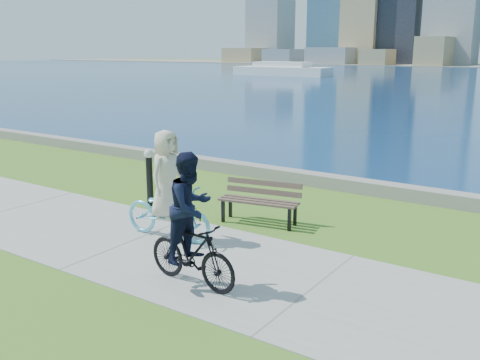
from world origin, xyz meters
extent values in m
plane|color=#3C681B|center=(0.00, 0.00, 0.00)|extent=(320.00, 320.00, 0.00)
cube|color=gray|center=(0.00, 0.00, 0.01)|extent=(80.00, 3.50, 0.02)
cube|color=gray|center=(0.00, 6.20, 0.17)|extent=(90.00, 0.50, 0.35)
cube|color=#907F59|center=(-83.08, 122.96, 2.02)|extent=(10.05, 8.74, 4.04)
cube|color=slate|center=(-68.91, 120.17, 1.88)|extent=(8.42, 8.30, 3.76)
cube|color=slate|center=(-55.67, 121.65, 2.10)|extent=(11.12, 8.31, 4.20)
cube|color=#907F59|center=(-42.63, 119.28, 1.88)|extent=(6.51, 7.71, 3.77)
cube|color=#907F59|center=(-29.98, 120.73, 3.25)|extent=(6.59, 9.21, 6.51)
cube|color=slate|center=(-80.46, 132.60, 8.81)|extent=(10.76, 10.53, 17.63)
cube|color=white|center=(-36.04, 62.03, 0.62)|extent=(14.48, 4.14, 1.24)
cube|color=white|center=(-36.04, 62.03, 1.60)|extent=(8.27, 3.10, 0.72)
cube|color=black|center=(-3.22, 2.06, 0.25)|extent=(0.08, 0.08, 0.50)
cube|color=black|center=(-1.69, 2.35, 0.25)|extent=(0.08, 0.08, 0.50)
cube|color=black|center=(-3.29, 2.45, 0.25)|extent=(0.08, 0.08, 0.50)
cube|color=black|center=(-1.77, 2.75, 0.25)|extent=(0.08, 0.08, 0.50)
cube|color=#4E3B31|center=(-2.45, 2.21, 0.52)|extent=(1.76, 0.44, 0.04)
cube|color=#4E3B31|center=(-2.49, 2.38, 0.52)|extent=(1.76, 0.44, 0.04)
cube|color=#4E3B31|center=(-2.52, 2.55, 0.52)|extent=(1.76, 0.44, 0.04)
cube|color=#4E3B31|center=(-2.55, 2.69, 0.67)|extent=(1.76, 0.40, 0.13)
cube|color=#4E3B31|center=(-2.55, 2.72, 0.85)|extent=(1.76, 0.40, 0.13)
cylinder|color=black|center=(-5.47, 2.11, 0.63)|extent=(0.16, 0.16, 1.26)
sphere|color=beige|center=(-5.47, 2.11, 1.30)|extent=(0.23, 0.23, 0.23)
imported|color=#5DC3E3|center=(-3.51, 0.57, 0.56)|extent=(0.87, 2.10, 1.07)
imported|color=silver|center=(-3.51, 0.57, 1.34)|extent=(0.64, 0.92, 1.79)
imported|color=black|center=(-1.69, -0.92, 0.56)|extent=(0.64, 1.84, 1.09)
imported|color=black|center=(-1.69, -0.92, 1.34)|extent=(0.72, 0.90, 1.78)
camera|label=1|loc=(3.50, -7.17, 3.77)|focal=40.00mm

